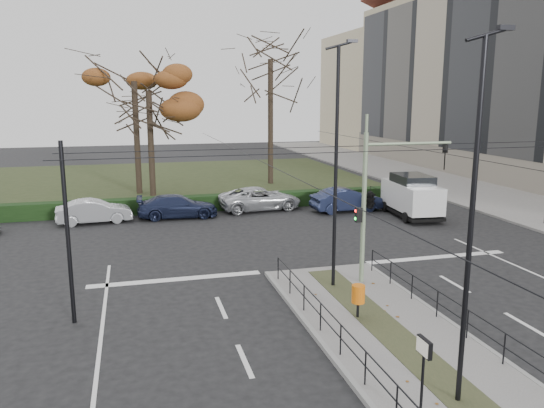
# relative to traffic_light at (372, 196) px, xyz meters

# --- Properties ---
(ground) EXTENTS (140.00, 140.00, 0.00)m
(ground) POSITION_rel_traffic_light_xyz_m (-1.41, -2.88, -3.56)
(ground) COLOR black
(ground) RESTS_ON ground
(median_island) EXTENTS (4.40, 15.00, 0.14)m
(median_island) POSITION_rel_traffic_light_xyz_m (-1.41, -5.38, -3.49)
(median_island) COLOR #64615F
(median_island) RESTS_ON ground
(sidewalk_east) EXTENTS (8.00, 90.00, 0.14)m
(sidewalk_east) POSITION_rel_traffic_light_xyz_m (16.59, 19.12, -3.49)
(sidewalk_east) COLOR #64615F
(sidewalk_east) RESTS_ON ground
(park) EXTENTS (38.00, 26.00, 0.10)m
(park) POSITION_rel_traffic_light_xyz_m (-7.41, 29.12, -3.51)
(park) COLOR #262E17
(park) RESTS_ON ground
(hedge) EXTENTS (38.00, 1.00, 1.00)m
(hedge) POSITION_rel_traffic_light_xyz_m (-7.41, 15.72, -3.06)
(hedge) COLOR black
(hedge) RESTS_ON ground
(median_railing) EXTENTS (4.14, 13.24, 0.92)m
(median_railing) POSITION_rel_traffic_light_xyz_m (-1.41, -5.48, -2.58)
(median_railing) COLOR black
(median_railing) RESTS_ON median_island
(catenary) EXTENTS (20.00, 34.00, 6.00)m
(catenary) POSITION_rel_traffic_light_xyz_m (-1.41, -1.27, -0.14)
(catenary) COLOR black
(catenary) RESTS_ON ground
(traffic_light) EXTENTS (3.99, 2.26, 5.87)m
(traffic_light) POSITION_rel_traffic_light_xyz_m (0.00, 0.00, 0.00)
(traffic_light) COLOR gray
(traffic_light) RESTS_ON median_island
(litter_bin) EXTENTS (0.44, 0.44, 1.12)m
(litter_bin) POSITION_rel_traffic_light_xyz_m (-1.92, -3.21, -2.62)
(litter_bin) COLOR black
(litter_bin) RESTS_ON median_island
(info_panel) EXTENTS (0.11, 0.52, 2.00)m
(info_panel) POSITION_rel_traffic_light_xyz_m (-2.91, -8.88, -1.85)
(info_panel) COLOR black
(info_panel) RESTS_ON median_island
(streetlamp_median_near) EXTENTS (0.72, 0.15, 8.66)m
(streetlamp_median_near) POSITION_rel_traffic_light_xyz_m (-1.57, -8.37, 0.99)
(streetlamp_median_near) COLOR black
(streetlamp_median_near) RESTS_ON median_island
(streetlamp_median_far) EXTENTS (0.77, 0.16, 9.19)m
(streetlamp_median_far) POSITION_rel_traffic_light_xyz_m (-1.57, -0.14, 1.26)
(streetlamp_median_far) COLOR black
(streetlamp_median_far) RESTS_ON median_island
(parked_car_second) EXTENTS (4.43, 1.91, 1.42)m
(parked_car_second) POSITION_rel_traffic_light_xyz_m (-11.21, 13.79, -2.85)
(parked_car_second) COLOR #AFB1B7
(parked_car_second) RESTS_ON ground
(parked_car_third) EXTENTS (4.93, 2.12, 1.41)m
(parked_car_third) POSITION_rel_traffic_light_xyz_m (-6.32, 14.01, -2.85)
(parked_car_third) COLOR #1B223F
(parked_car_third) RESTS_ON ground
(parked_car_fourth) EXTENTS (5.67, 3.04, 1.51)m
(parked_car_fourth) POSITION_rel_traffic_light_xyz_m (-0.86, 14.93, -2.80)
(parked_car_fourth) COLOR #AFB1B7
(parked_car_fourth) RESTS_ON ground
(white_van) EXTENTS (2.64, 5.22, 2.64)m
(white_van) POSITION_rel_traffic_light_xyz_m (7.76, 10.58, -2.20)
(white_van) COLOR silver
(white_van) RESTS_ON ground
(rust_tree) EXTENTS (9.12, 9.12, 11.00)m
(rust_tree) POSITION_rel_traffic_light_xyz_m (-8.47, 22.81, 4.90)
(rust_tree) COLOR black
(rust_tree) RESTS_ON park
(bare_tree_center) EXTENTS (7.39, 7.39, 13.66)m
(bare_tree_center) POSITION_rel_traffic_light_xyz_m (2.47, 24.88, 6.07)
(bare_tree_center) COLOR black
(bare_tree_center) RESTS_ON park
(bare_tree_near) EXTENTS (6.23, 6.23, 10.24)m
(bare_tree_near) POSITION_rel_traffic_light_xyz_m (-7.50, 21.56, 3.68)
(bare_tree_near) COLOR black
(bare_tree_near) RESTS_ON park
(parked_car_fifth) EXTENTS (4.72, 1.83, 1.53)m
(parked_car_fifth) POSITION_rel_traffic_light_xyz_m (4.48, 13.05, -2.79)
(parked_car_fifth) COLOR #1B223F
(parked_car_fifth) RESTS_ON ground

